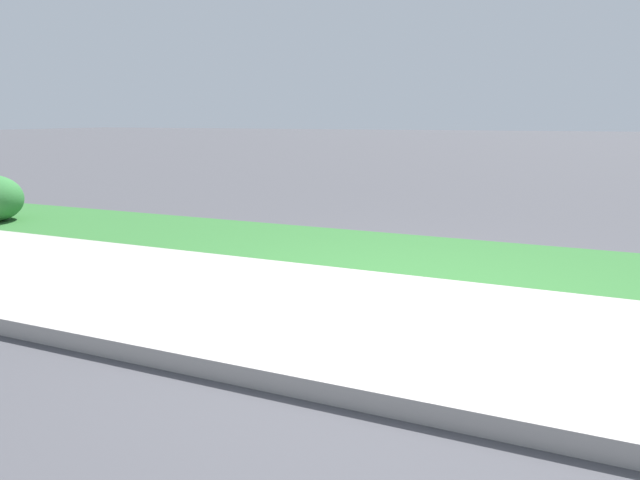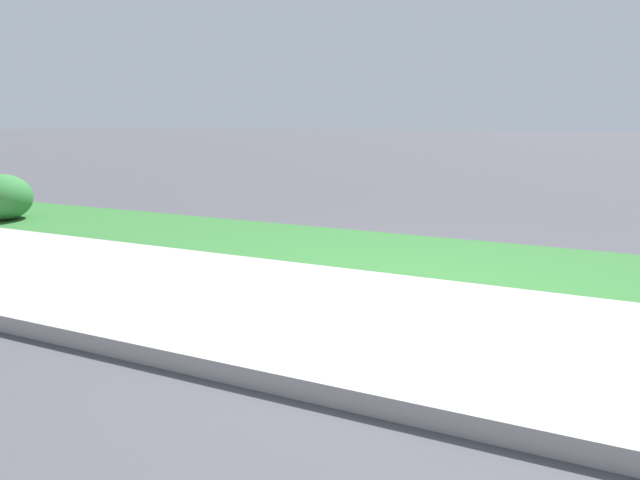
# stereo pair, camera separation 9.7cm
# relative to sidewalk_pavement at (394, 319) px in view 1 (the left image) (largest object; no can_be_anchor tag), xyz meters

# --- Properties ---
(ground_plane) EXTENTS (120.00, 120.00, 0.00)m
(ground_plane) POSITION_rel_sidewalk_pavement_xyz_m (0.00, 0.00, -0.01)
(ground_plane) COLOR #424247
(sidewalk_pavement) EXTENTS (18.00, 2.06, 0.01)m
(sidewalk_pavement) POSITION_rel_sidewalk_pavement_xyz_m (0.00, 0.00, 0.00)
(sidewalk_pavement) COLOR #9E9993
(sidewalk_pavement) RESTS_ON ground
(grass_verge) EXTENTS (18.00, 1.65, 0.01)m
(grass_verge) POSITION_rel_sidewalk_pavement_xyz_m (0.00, 1.85, -0.00)
(grass_verge) COLOR #2D662D
(grass_verge) RESTS_ON ground
(street_curb) EXTENTS (18.00, 0.16, 0.12)m
(street_curb) POSITION_rel_sidewalk_pavement_xyz_m (0.00, -1.11, 0.06)
(street_curb) COLOR #9E9993
(street_curb) RESTS_ON ground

